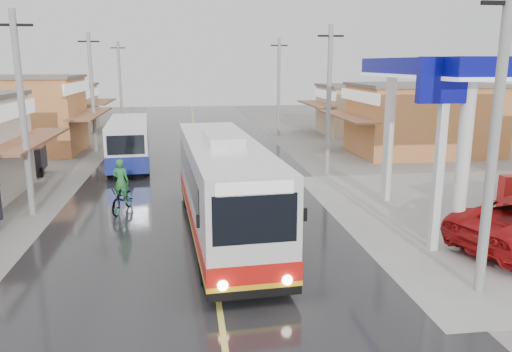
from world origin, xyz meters
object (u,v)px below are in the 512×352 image
object	(u,v)px
coach_bus	(223,187)
cyclist	(122,195)
second_bus	(129,142)
tricycle_far	(32,158)

from	to	relation	value
coach_bus	cyclist	world-z (taller)	coach_bus
second_bus	cyclist	bearing A→B (deg)	-89.95
second_bus	tricycle_far	world-z (taller)	second_bus
coach_bus	cyclist	distance (m)	5.20
cyclist	tricycle_far	world-z (taller)	cyclist
coach_bus	second_bus	distance (m)	13.57
second_bus	tricycle_far	size ratio (longest dim) A/B	3.99
tricycle_far	cyclist	bearing A→B (deg)	-59.47
second_bus	cyclist	xyz separation A→B (m)	(0.71, -9.49, -0.73)
cyclist	second_bus	bearing A→B (deg)	108.73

